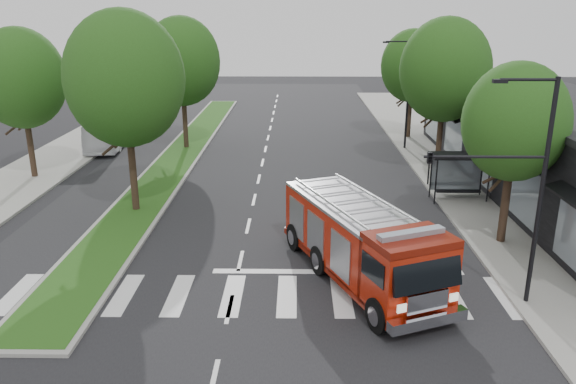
% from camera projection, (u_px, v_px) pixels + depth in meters
% --- Properties ---
extents(ground, '(140.00, 140.00, 0.00)m').
position_uv_depth(ground, '(240.00, 261.00, 23.44)').
color(ground, black).
rests_on(ground, ground).
extents(sidewalk_right, '(5.00, 80.00, 0.15)m').
position_uv_depth(sidewalk_right, '(470.00, 189.00, 32.76)').
color(sidewalk_right, gray).
rests_on(sidewalk_right, ground).
extents(sidewalk_left, '(5.00, 80.00, 0.15)m').
position_uv_depth(sidewalk_left, '(12.00, 187.00, 33.13)').
color(sidewalk_left, gray).
rests_on(sidewalk_left, ground).
extents(median, '(3.00, 50.00, 0.15)m').
position_uv_depth(median, '(181.00, 154.00, 40.63)').
color(median, gray).
rests_on(median, ground).
extents(storefront_row, '(8.00, 30.00, 5.00)m').
position_uv_depth(storefront_row, '(553.00, 148.00, 31.95)').
color(storefront_row, black).
rests_on(storefront_row, ground).
extents(bus_shelter, '(3.20, 1.60, 2.61)m').
position_uv_depth(bus_shelter, '(460.00, 164.00, 30.41)').
color(bus_shelter, black).
rests_on(bus_shelter, ground).
extents(tree_right_near, '(4.40, 4.40, 8.05)m').
position_uv_depth(tree_right_near, '(515.00, 122.00, 23.49)').
color(tree_right_near, black).
rests_on(tree_right_near, ground).
extents(tree_right_mid, '(5.60, 5.60, 9.72)m').
position_uv_depth(tree_right_mid, '(445.00, 70.00, 34.61)').
color(tree_right_mid, black).
rests_on(tree_right_mid, ground).
extents(tree_right_far, '(5.00, 5.00, 8.73)m').
position_uv_depth(tree_right_far, '(412.00, 66.00, 44.33)').
color(tree_right_far, black).
rests_on(tree_right_far, ground).
extents(tree_median_near, '(5.80, 5.80, 10.16)m').
position_uv_depth(tree_median_near, '(125.00, 79.00, 27.14)').
color(tree_median_near, black).
rests_on(tree_median_near, ground).
extents(tree_median_far, '(5.60, 5.60, 9.72)m').
position_uv_depth(tree_median_far, '(182.00, 61.00, 40.56)').
color(tree_median_far, black).
rests_on(tree_median_far, ground).
extents(tree_left_mid, '(5.20, 5.20, 9.16)m').
position_uv_depth(tree_left_mid, '(21.00, 78.00, 33.16)').
color(tree_left_mid, black).
rests_on(tree_left_mid, ground).
extents(streetlight_right_near, '(4.08, 0.22, 8.00)m').
position_uv_depth(streetlight_right_near, '(517.00, 179.00, 18.54)').
color(streetlight_right_near, black).
rests_on(streetlight_right_near, ground).
extents(streetlight_right_far, '(2.11, 0.20, 8.00)m').
position_uv_depth(streetlight_right_far, '(406.00, 90.00, 40.95)').
color(streetlight_right_far, black).
rests_on(streetlight_right_far, ground).
extents(fire_engine, '(6.07, 9.63, 3.22)m').
position_uv_depth(fire_engine, '(360.00, 242.00, 21.41)').
color(fire_engine, '#681105').
rests_on(fire_engine, ground).
extents(city_bus, '(3.06, 9.48, 2.59)m').
position_uv_depth(city_bus, '(112.00, 128.00, 43.44)').
color(city_bus, silver).
rests_on(city_bus, ground).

